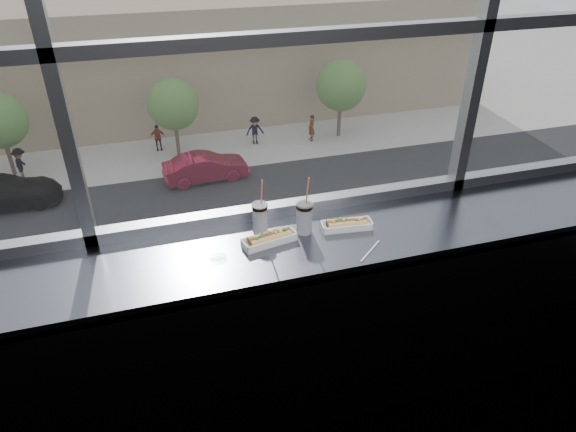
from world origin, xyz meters
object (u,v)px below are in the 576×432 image
object	(u,v)px
soda_cup_left	(260,216)
pedestrian_a	(20,161)
wrapper	(218,257)
car_near_c	(176,250)
tree_right	(341,86)
hotdog_tray_left	(269,238)
pedestrian_b	(157,135)
car_near_d	(305,230)
pedestrian_c	(255,128)
loose_straw	(370,251)
car_near_e	(458,205)
pedestrian_d	(311,125)
hotdog_tray_right	(347,224)
car_far_b	(205,163)
soda_cup_right	(304,216)
tree_center	(173,105)

from	to	relation	value
soda_cup_left	pedestrian_a	bearing A→B (deg)	105.23
wrapper	car_near_c	bearing A→B (deg)	88.93
tree_right	hotdog_tray_left	bearing A→B (deg)	-113.19
car_near_c	pedestrian_b	bearing A→B (deg)	2.73
pedestrian_a	car_near_d	bearing A→B (deg)	-129.89
pedestrian_c	pedestrian_a	bearing A→B (deg)	-174.63
loose_straw	car_near_e	distance (m)	23.81
pedestrian_c	pedestrian_a	world-z (taller)	pedestrian_a
pedestrian_d	pedestrian_b	bearing A→B (deg)	-97.78
hotdog_tray_right	loose_straw	size ratio (longest dim) A/B	1.34
hotdog_tray_left	car_near_d	bearing A→B (deg)	59.41
car_far_b	pedestrian_a	xyz separation A→B (m)	(-9.92, 2.99, 0.10)
soda_cup_right	car_near_c	xyz separation A→B (m)	(-0.15, 16.21, -11.14)
loose_straw	car_near_d	xyz separation A→B (m)	(5.31, 16.46, -11.07)
soda_cup_left	car_far_b	xyz separation A→B (m)	(2.53, 24.14, -11.09)
loose_straw	hotdog_tray_right	bearing A→B (deg)	57.68
wrapper	pedestrian_c	size ratio (longest dim) A/B	0.04
pedestrian_a	car_near_e	bearing A→B (deg)	-117.65
pedestrian_b	tree_center	size ratio (longest dim) A/B	0.42
car_near_c	tree_right	xyz separation A→B (m)	(12.06, 12.00, 2.42)
car_near_c	car_far_b	bearing A→B (deg)	-13.55
hotdog_tray_right	soda_cup_right	world-z (taller)	soda_cup_right
loose_straw	pedestrian_b	distance (m)	31.53
loose_straw	car_near_c	distance (m)	19.83
pedestrian_c	tree_right	world-z (taller)	tree_right
car_near_c	tree_right	distance (m)	17.19
tree_center	tree_right	world-z (taller)	tree_right
tree_right	wrapper	bearing A→B (deg)	-113.60
car_near_d	tree_right	bearing A→B (deg)	-34.32
soda_cup_right	car_far_b	bearing A→B (deg)	84.51
hotdog_tray_left	pedestrian_d	distance (m)	31.72
hotdog_tray_right	pedestrian_b	distance (m)	31.33
pedestrian_b	soda_cup_right	bearing A→B (deg)	-90.11
hotdog_tray_right	pedestrian_a	bearing A→B (deg)	112.22
tree_center	tree_right	xyz separation A→B (m)	(10.72, 0.00, 0.19)
loose_straw	tree_center	bearing A→B (deg)	47.47
car_far_b	car_near_d	bearing A→B (deg)	-162.02
car_near_e	pedestrian_b	distance (m)	18.67
soda_cup_right	pedestrian_c	bearing A→B (deg)	77.73
loose_straw	car_near_d	bearing A→B (deg)	31.49
car_far_b	tree_right	xyz separation A→B (m)	(9.59, 4.00, 2.37)
hotdog_tray_right	loose_straw	world-z (taller)	hotdog_tray_right
soda_cup_right	car_far_b	distance (m)	26.73
soda_cup_left	car_near_c	xyz separation A→B (m)	(0.06, 16.14, -11.14)
car_near_d	soda_cup_right	bearing A→B (deg)	154.67
hotdog_tray_left	car_far_b	distance (m)	26.76
pedestrian_d	tree_right	world-z (taller)	tree_right
loose_straw	pedestrian_b	size ratio (longest dim) A/B	0.10
pedestrian_d	tree_right	xyz separation A→B (m)	(2.05, 0.27, 2.38)
soda_cup_left	car_near_d	distance (m)	20.45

